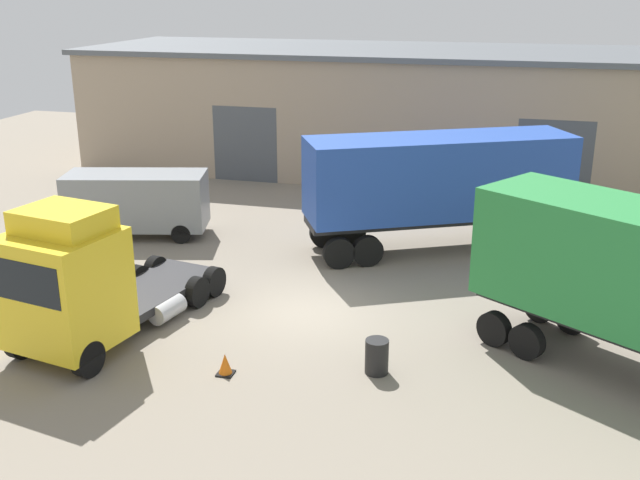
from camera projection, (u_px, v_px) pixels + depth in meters
name	position (u px, v px, depth m)	size (l,w,h in m)	color
ground_plane	(308.00, 312.00, 21.83)	(60.00, 60.00, 0.00)	gray
warehouse_building	(408.00, 109.00, 38.03)	(32.72, 10.13, 6.04)	tan
tractor_unit_yellow	(80.00, 283.00, 19.10)	(3.68, 6.92, 3.91)	yellow
container_trailer_white	(437.00, 179.00, 26.15)	(9.44, 6.50, 4.11)	#2347A3
delivery_van_grey	(133.00, 202.00, 28.08)	(5.60, 3.24, 2.41)	gray
oil_drum	(377.00, 356.00, 18.29)	(0.58, 0.58, 0.88)	black
traffic_cone	(225.00, 365.00, 18.27)	(0.40, 0.40, 0.55)	black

